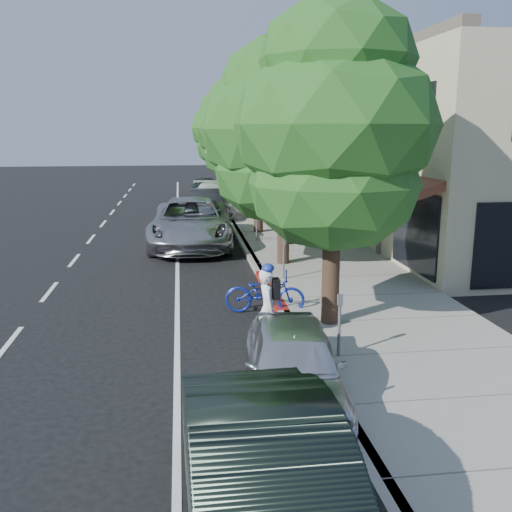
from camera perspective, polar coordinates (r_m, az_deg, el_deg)
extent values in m
plane|color=black|center=(15.10, 2.07, -4.81)|extent=(120.00, 120.00, 0.00)
cube|color=gray|center=(23.13, 4.36, 1.49)|extent=(4.60, 56.00, 0.15)
cube|color=#9E998E|center=(22.77, -1.31, 1.34)|extent=(0.30, 56.00, 0.15)
cube|color=maroon|center=(16.02, 1.47, -3.50)|extent=(0.32, 4.00, 0.15)
cube|color=#B5AC8B|center=(34.40, 13.10, 10.57)|extent=(10.00, 36.00, 7.00)
cylinder|color=black|center=(13.05, 7.49, -1.77)|extent=(0.40, 0.40, 2.60)
ellipsoid|color=#224E17|center=(12.71, 7.75, 7.19)|extent=(3.81, 3.81, 3.04)
ellipsoid|color=#224E17|center=(12.65, 7.93, 12.89)|extent=(4.48, 4.48, 3.58)
ellipsoid|color=#224E17|center=(12.73, 8.12, 18.91)|extent=(3.36, 3.36, 2.69)
cylinder|color=black|center=(18.79, 2.76, 2.64)|extent=(0.40, 0.40, 2.55)
ellipsoid|color=#224E17|center=(18.55, 2.82, 8.75)|extent=(4.63, 4.63, 3.70)
ellipsoid|color=#224E17|center=(18.51, 2.87, 12.57)|extent=(5.45, 5.45, 4.36)
ellipsoid|color=#224E17|center=(18.55, 2.91, 16.62)|extent=(4.08, 4.08, 3.27)
cylinder|color=black|center=(24.63, 0.25, 5.23)|extent=(0.40, 0.40, 2.72)
ellipsoid|color=#224E17|center=(24.45, 0.25, 10.21)|extent=(3.80, 3.80, 3.04)
ellipsoid|color=#224E17|center=(24.43, 0.25, 13.31)|extent=(4.48, 4.48, 3.58)
ellipsoid|color=#224E17|center=(24.49, 0.26, 16.59)|extent=(3.36, 3.36, 2.69)
cylinder|color=black|center=(30.56, -1.31, 6.52)|extent=(0.40, 0.40, 2.58)
ellipsoid|color=#224E17|center=(30.41, -1.33, 10.32)|extent=(4.27, 4.27, 3.41)
ellipsoid|color=#224E17|center=(30.39, -1.34, 12.68)|extent=(5.02, 5.02, 4.02)
ellipsoid|color=#224E17|center=(30.42, -1.35, 15.17)|extent=(3.76, 3.76, 3.01)
cylinder|color=black|center=(36.49, -2.36, 7.58)|extent=(0.40, 0.40, 2.67)
ellipsoid|color=#224E17|center=(36.37, -2.39, 10.88)|extent=(3.44, 3.44, 2.75)
ellipsoid|color=#224E17|center=(36.36, -2.41, 12.92)|extent=(4.05, 4.05, 3.24)
ellipsoid|color=#224E17|center=(36.39, -2.43, 15.09)|extent=(3.04, 3.04, 2.43)
cylinder|color=black|center=(42.45, -3.12, 8.22)|extent=(0.40, 0.40, 2.60)
ellipsoid|color=#224E17|center=(42.35, -3.15, 10.97)|extent=(4.21, 4.21, 3.36)
ellipsoid|color=#224E17|center=(42.33, -3.18, 12.68)|extent=(4.95, 4.95, 3.96)
ellipsoid|color=#224E17|center=(42.36, -3.20, 14.49)|extent=(3.71, 3.71, 2.97)
imported|color=silver|center=(11.94, 1.18, -5.28)|extent=(0.42, 0.63, 1.70)
imported|color=#162799|center=(14.24, 0.88, -3.67)|extent=(2.09, 1.04, 1.05)
imported|color=#ADACB1|center=(22.49, -6.50, 3.34)|extent=(3.41, 6.83, 1.86)
imported|color=black|center=(28.97, -4.92, 5.11)|extent=(1.90, 4.75, 1.54)
imported|color=white|center=(30.67, -3.95, 5.68)|extent=(2.67, 5.93, 1.69)
imported|color=black|center=(38.19, -4.99, 6.82)|extent=(2.06, 4.33, 1.43)
imported|color=silver|center=(9.67, 3.76, -10.77)|extent=(2.03, 4.15, 1.36)
imported|color=black|center=(6.45, 1.36, -22.62)|extent=(1.82, 4.87, 1.59)
imported|color=black|center=(22.15, 3.47, 3.23)|extent=(0.95, 0.90, 1.54)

